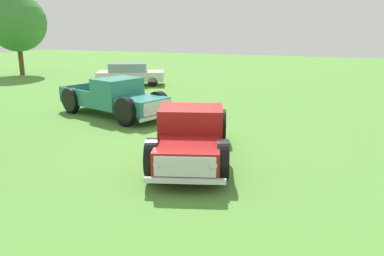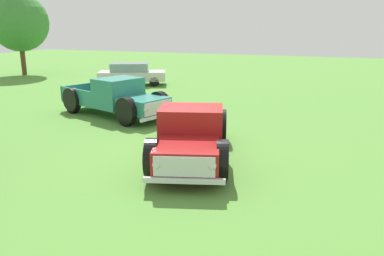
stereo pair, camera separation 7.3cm
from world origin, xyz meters
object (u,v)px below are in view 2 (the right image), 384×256
Objects in this scene: pickup_truck_foreground at (191,137)px; pickup_truck_behind_left at (120,99)px; sedan_distant_b at (132,74)px; oak_tree_east at (19,22)px.

pickup_truck_behind_left is (4.15, 4.84, 0.03)m from pickup_truck_foreground.
oak_tree_east is (1.58, 10.44, 3.20)m from sedan_distant_b.
oak_tree_east reaches higher than sedan_distant_b.
sedan_distant_b is (8.02, 4.06, -0.04)m from pickup_truck_behind_left.
oak_tree_east is (9.60, 14.50, 3.16)m from pickup_truck_behind_left.
oak_tree_east is at bearing 54.60° from pickup_truck_foreground.
pickup_truck_foreground is at bearing -143.81° from sedan_distant_b.
sedan_distant_b is at bearing -98.59° from oak_tree_east.
pickup_truck_behind_left is at bearing -153.15° from sedan_distant_b.
pickup_truck_foreground is 1.20× the size of sedan_distant_b.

